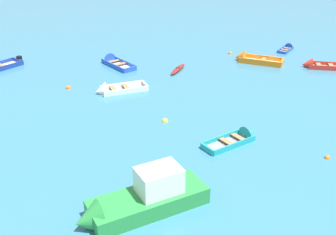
{
  "coord_description": "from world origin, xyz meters",
  "views": [
    {
      "loc": [
        -2.3,
        -2.82,
        11.95
      ],
      "look_at": [
        0.0,
        21.46,
        0.15
      ],
      "focal_mm": 42.81,
      "sensor_mm": 36.0,
      "label": 1
    }
  ],
  "objects_px": {
    "mooring_buoy_near_foreground": "(230,54)",
    "motor_launch_green_far_right": "(140,200)",
    "rowboat_blue_near_camera": "(288,48)",
    "mooring_buoy_trailing": "(327,158)",
    "mooring_buoy_outer_edge": "(165,121)",
    "rowboat_white_back_row_right": "(110,90)",
    "mooring_buoy_between_boats_left": "(68,88)",
    "rowboat_turquoise_near_left": "(241,137)",
    "kayak_maroon_far_back": "(178,69)",
    "rowboat_red_near_right": "(317,66)",
    "rowboat_blue_outer_left": "(112,61)",
    "rowboat_orange_foreground_center": "(249,59)"
  },
  "relations": [
    {
      "from": "rowboat_turquoise_near_left",
      "to": "rowboat_white_back_row_right",
      "type": "distance_m",
      "value": 11.82
    },
    {
      "from": "rowboat_blue_outer_left",
      "to": "kayak_maroon_far_back",
      "type": "height_order",
      "value": "rowboat_blue_outer_left"
    },
    {
      "from": "mooring_buoy_near_foreground",
      "to": "mooring_buoy_trailing",
      "type": "bearing_deg",
      "value": -87.92
    },
    {
      "from": "rowboat_turquoise_near_left",
      "to": "rowboat_blue_outer_left",
      "type": "bearing_deg",
      "value": 117.82
    },
    {
      "from": "rowboat_blue_outer_left",
      "to": "rowboat_red_near_right",
      "type": "height_order",
      "value": "rowboat_blue_outer_left"
    },
    {
      "from": "motor_launch_green_far_right",
      "to": "rowboat_blue_near_camera",
      "type": "height_order",
      "value": "motor_launch_green_far_right"
    },
    {
      "from": "rowboat_turquoise_near_left",
      "to": "mooring_buoy_outer_edge",
      "type": "relative_size",
      "value": 9.03
    },
    {
      "from": "motor_launch_green_far_right",
      "to": "mooring_buoy_near_foreground",
      "type": "height_order",
      "value": "motor_launch_green_far_right"
    },
    {
      "from": "mooring_buoy_between_boats_left",
      "to": "kayak_maroon_far_back",
      "type": "bearing_deg",
      "value": 20.31
    },
    {
      "from": "rowboat_turquoise_near_left",
      "to": "rowboat_white_back_row_right",
      "type": "relative_size",
      "value": 0.9
    },
    {
      "from": "rowboat_white_back_row_right",
      "to": "mooring_buoy_between_boats_left",
      "type": "relative_size",
      "value": 10.17
    },
    {
      "from": "rowboat_orange_foreground_center",
      "to": "mooring_buoy_between_boats_left",
      "type": "distance_m",
      "value": 17.31
    },
    {
      "from": "kayak_maroon_far_back",
      "to": "mooring_buoy_outer_edge",
      "type": "xyz_separation_m",
      "value": [
        -2.08,
        -10.22,
        -0.15
      ]
    },
    {
      "from": "mooring_buoy_between_boats_left",
      "to": "mooring_buoy_outer_edge",
      "type": "distance_m",
      "value": 9.92
    },
    {
      "from": "rowboat_blue_outer_left",
      "to": "mooring_buoy_between_boats_left",
      "type": "xyz_separation_m",
      "value": [
        -3.31,
        -6.15,
        -0.19
      ]
    },
    {
      "from": "kayak_maroon_far_back",
      "to": "mooring_buoy_trailing",
      "type": "distance_m",
      "value": 17.11
    },
    {
      "from": "rowboat_blue_outer_left",
      "to": "rowboat_white_back_row_right",
      "type": "height_order",
      "value": "rowboat_white_back_row_right"
    },
    {
      "from": "rowboat_blue_outer_left",
      "to": "mooring_buoy_near_foreground",
      "type": "height_order",
      "value": "rowboat_blue_outer_left"
    },
    {
      "from": "rowboat_red_near_right",
      "to": "mooring_buoy_near_foreground",
      "type": "distance_m",
      "value": 8.64
    },
    {
      "from": "rowboat_red_near_right",
      "to": "mooring_buoy_outer_edge",
      "type": "xyz_separation_m",
      "value": [
        -14.96,
        -9.81,
        -0.2
      ]
    },
    {
      "from": "mooring_buoy_near_foreground",
      "to": "motor_launch_green_far_right",
      "type": "bearing_deg",
      "value": -112.4
    },
    {
      "from": "rowboat_white_back_row_right",
      "to": "mooring_buoy_near_foreground",
      "type": "bearing_deg",
      "value": 38.53
    },
    {
      "from": "rowboat_blue_near_camera",
      "to": "mooring_buoy_trailing",
      "type": "height_order",
      "value": "rowboat_blue_near_camera"
    },
    {
      "from": "rowboat_blue_near_camera",
      "to": "mooring_buoy_between_boats_left",
      "type": "distance_m",
      "value": 23.66
    },
    {
      "from": "rowboat_blue_outer_left",
      "to": "mooring_buoy_trailing",
      "type": "distance_m",
      "value": 22.39
    },
    {
      "from": "motor_launch_green_far_right",
      "to": "mooring_buoy_between_boats_left",
      "type": "bearing_deg",
      "value": 108.32
    },
    {
      "from": "rowboat_blue_outer_left",
      "to": "rowboat_turquoise_near_left",
      "type": "xyz_separation_m",
      "value": [
        8.37,
        -15.86,
        -0.03
      ]
    },
    {
      "from": "mooring_buoy_trailing",
      "to": "mooring_buoy_outer_edge",
      "type": "height_order",
      "value": "mooring_buoy_outer_edge"
    },
    {
      "from": "rowboat_turquoise_near_left",
      "to": "rowboat_blue_near_camera",
      "type": "distance_m",
      "value": 21.48
    },
    {
      "from": "mooring_buoy_between_boats_left",
      "to": "rowboat_white_back_row_right",
      "type": "bearing_deg",
      "value": -20.39
    },
    {
      "from": "mooring_buoy_near_foreground",
      "to": "mooring_buoy_outer_edge",
      "type": "relative_size",
      "value": 0.96
    },
    {
      "from": "mooring_buoy_near_foreground",
      "to": "mooring_buoy_outer_edge",
      "type": "bearing_deg",
      "value": -118.22
    },
    {
      "from": "motor_launch_green_far_right",
      "to": "rowboat_orange_foreground_center",
      "type": "bearing_deg",
      "value": 62.58
    },
    {
      "from": "rowboat_white_back_row_right",
      "to": "rowboat_orange_foreground_center",
      "type": "distance_m",
      "value": 14.65
    },
    {
      "from": "rowboat_red_near_right",
      "to": "rowboat_orange_foreground_center",
      "type": "bearing_deg",
      "value": 157.48
    },
    {
      "from": "mooring_buoy_trailing",
      "to": "rowboat_orange_foreground_center",
      "type": "bearing_deg",
      "value": 88.64
    },
    {
      "from": "rowboat_turquoise_near_left",
      "to": "rowboat_white_back_row_right",
      "type": "height_order",
      "value": "rowboat_white_back_row_right"
    },
    {
      "from": "rowboat_blue_outer_left",
      "to": "mooring_buoy_between_boats_left",
      "type": "relative_size",
      "value": 10.45
    },
    {
      "from": "kayak_maroon_far_back",
      "to": "rowboat_blue_near_camera",
      "type": "distance_m",
      "value": 13.73
    },
    {
      "from": "rowboat_blue_outer_left",
      "to": "motor_launch_green_far_right",
      "type": "bearing_deg",
      "value": -84.88
    },
    {
      "from": "mooring_buoy_trailing",
      "to": "rowboat_red_near_right",
      "type": "bearing_deg",
      "value": 67.98
    },
    {
      "from": "kayak_maroon_far_back",
      "to": "rowboat_blue_outer_left",
      "type": "bearing_deg",
      "value": 155.85
    },
    {
      "from": "rowboat_turquoise_near_left",
      "to": "mooring_buoy_near_foreground",
      "type": "bearing_deg",
      "value": 78.66
    },
    {
      "from": "rowboat_turquoise_near_left",
      "to": "kayak_maroon_far_back",
      "type": "height_order",
      "value": "rowboat_turquoise_near_left"
    },
    {
      "from": "kayak_maroon_far_back",
      "to": "mooring_buoy_near_foreground",
      "type": "bearing_deg",
      "value": 38.46
    },
    {
      "from": "rowboat_white_back_row_right",
      "to": "motor_launch_green_far_right",
      "type": "bearing_deg",
      "value": -82.7
    },
    {
      "from": "rowboat_red_near_right",
      "to": "mooring_buoy_outer_edge",
      "type": "distance_m",
      "value": 17.9
    },
    {
      "from": "motor_launch_green_far_right",
      "to": "mooring_buoy_near_foreground",
      "type": "relative_size",
      "value": 15.48
    },
    {
      "from": "rowboat_orange_foreground_center",
      "to": "rowboat_blue_near_camera",
      "type": "height_order",
      "value": "rowboat_orange_foreground_center"
    },
    {
      "from": "motor_launch_green_far_right",
      "to": "rowboat_white_back_row_right",
      "type": "xyz_separation_m",
      "value": [
        -1.89,
        14.74,
        -0.47
      ]
    }
  ]
}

